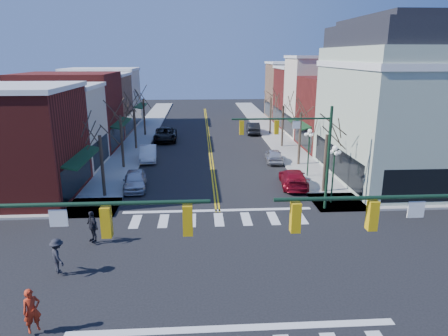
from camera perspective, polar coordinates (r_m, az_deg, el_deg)
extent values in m
plane|color=black|center=(20.74, 0.15, -14.14)|extent=(160.00, 160.00, 0.00)
cube|color=#9E9B93|center=(40.02, -14.37, 0.43)|extent=(3.50, 70.00, 0.15)
cube|color=#9E9B93|center=(40.53, 10.71, 0.85)|extent=(3.50, 70.00, 0.15)
cube|color=maroon|center=(33.56, -28.81, 2.93)|extent=(10.00, 8.50, 8.00)
cube|color=beige|center=(40.62, -24.28, 5.06)|extent=(10.00, 7.00, 7.50)
cube|color=maroon|center=(48.02, -21.09, 7.47)|extent=(10.00, 9.00, 8.50)
cube|color=#916A50|center=(55.93, -18.61, 8.38)|extent=(10.00, 7.50, 7.80)
cube|color=beige|center=(63.39, -16.87, 9.49)|extent=(10.00, 8.00, 8.20)
cube|color=maroon|center=(47.19, 17.29, 7.37)|extent=(10.00, 8.50, 8.00)
cube|color=beige|center=(54.33, 14.52, 9.67)|extent=(10.00, 7.00, 10.00)
cube|color=maroon|center=(61.55, 12.33, 9.77)|extent=(10.00, 8.00, 8.50)
cube|color=#916A50|center=(69.22, 10.55, 10.71)|extent=(10.00, 8.00, 9.00)
cube|color=#A8B9A0|center=(37.25, 24.97, 6.87)|extent=(12.00, 14.00, 11.00)
cube|color=white|center=(36.94, 25.72, 13.14)|extent=(12.25, 14.25, 0.50)
cube|color=black|center=(36.97, 26.16, 16.68)|extent=(11.40, 13.40, 1.80)
cube|color=black|center=(37.03, 26.38, 18.37)|extent=(9.80, 11.80, 0.60)
cylinder|color=#14331E|center=(11.63, -18.22, -4.89)|extent=(6.50, 0.12, 0.12)
cube|color=gold|center=(11.76, -16.45, -7.41)|extent=(0.28, 0.28, 0.90)
cube|color=gold|center=(11.46, -5.20, -7.41)|extent=(0.28, 0.28, 0.90)
cylinder|color=#14331E|center=(12.45, 22.03, -3.92)|extent=(6.50, 0.12, 0.12)
cube|color=gold|center=(12.50, 20.42, -6.36)|extent=(0.28, 0.28, 0.90)
cube|color=gold|center=(11.77, 10.17, -6.95)|extent=(0.28, 0.28, 0.90)
cylinder|color=#14331E|center=(27.58, 14.65, 1.12)|extent=(0.20, 0.20, 7.20)
cylinder|color=#14331E|center=(26.18, 8.26, 6.97)|extent=(6.50, 0.12, 0.12)
cube|color=gold|center=(26.21, 7.51, 5.79)|extent=(0.28, 0.28, 0.90)
cube|color=gold|center=(25.87, 2.53, 5.78)|extent=(0.28, 0.28, 0.90)
cylinder|color=#14331E|center=(29.26, 15.27, -1.35)|extent=(0.12, 0.12, 4.00)
sphere|color=white|center=(28.72, 15.58, 2.76)|extent=(0.36, 0.36, 0.36)
cylinder|color=#14331E|center=(35.24, 11.96, 1.76)|extent=(0.12, 0.12, 4.00)
sphere|color=white|center=(34.80, 12.16, 5.19)|extent=(0.36, 0.36, 0.36)
cylinder|color=#382B21|center=(30.87, -16.99, 0.14)|extent=(0.24, 0.24, 4.76)
cylinder|color=#382B21|center=(38.44, -14.37, 3.56)|extent=(0.24, 0.24, 5.04)
cylinder|color=#382B21|center=(46.22, -12.58, 5.37)|extent=(0.24, 0.24, 4.55)
cylinder|color=#382B21|center=(54.00, -11.32, 7.10)|extent=(0.24, 0.24, 4.90)
cylinder|color=#382B21|center=(31.52, 14.23, 0.54)|extent=(0.24, 0.24, 4.62)
cylinder|color=#382B21|center=(38.93, 10.75, 4.04)|extent=(0.24, 0.24, 5.18)
cylinder|color=#382B21|center=(46.62, 8.36, 5.85)|extent=(0.24, 0.24, 4.83)
cylinder|color=#382B21|center=(54.36, 6.65, 7.39)|extent=(0.24, 0.24, 4.97)
imported|color=silver|center=(32.65, -12.63, -1.70)|extent=(2.20, 4.51, 1.48)
imported|color=silver|center=(41.17, -10.78, 2.06)|extent=(2.01, 4.73, 1.52)
imported|color=black|center=(50.51, -8.36, 4.77)|extent=(2.91, 5.98, 1.64)
imported|color=maroon|center=(32.92, 9.89, -1.44)|extent=(2.48, 5.13, 1.44)
imported|color=silver|center=(40.20, 7.13, 1.77)|extent=(1.87, 4.08, 1.35)
imported|color=black|center=(54.80, 4.17, 5.72)|extent=(1.91, 4.80, 1.56)
imported|color=#B02812|center=(17.62, -25.76, -17.87)|extent=(0.77, 0.73, 1.77)
imported|color=black|center=(23.91, -18.30, -7.90)|extent=(1.05, 1.09, 1.83)
imported|color=black|center=(21.28, -22.68, -11.50)|extent=(1.19, 1.30, 1.76)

